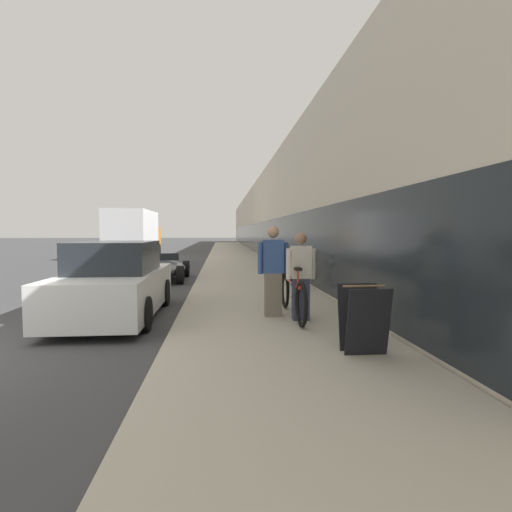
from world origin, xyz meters
TOP-DOWN VIEW (x-y plane):
  - sidewalk_slab at (4.78, 21.00)m, footprint 3.43×70.00m
  - storefront_facade at (11.53, 29.00)m, footprint 10.01×70.00m
  - tandem_bicycle at (5.22, 1.98)m, footprint 0.52×2.48m
  - person_rider at (5.32, 1.68)m, footprint 0.54×0.21m
  - person_bystander at (4.87, 2.07)m, footprint 0.58×0.23m
  - bike_rack_hoop at (5.88, 4.85)m, footprint 0.05×0.60m
  - cruiser_bike_nearest at (5.94, 6.26)m, footprint 0.52×1.74m
  - cruiser_bike_middle at (5.99, 8.35)m, footprint 0.52×1.86m
  - cruiser_bike_farthest at (5.97, 10.52)m, footprint 0.52×1.69m
  - sandwich_board_sign at (5.75, -0.32)m, footprint 0.56×0.56m
  - parked_sedan_curbside at (1.82, 2.70)m, footprint 1.73×4.03m
  - vintage_roadster_curbside at (1.76, 8.82)m, footprint 1.86×3.88m
  - moving_truck at (-1.70, 21.15)m, footprint 2.50×7.33m

SIDE VIEW (x-z plane):
  - sidewalk_slab at x=4.78m, z-range 0.00..0.10m
  - vintage_roadster_curbside at x=1.76m, z-range -0.06..0.85m
  - cruiser_bike_farthest at x=5.97m, z-range 0.04..0.90m
  - cruiser_bike_nearest at x=5.94m, z-range 0.03..0.97m
  - cruiser_bike_middle at x=5.99m, z-range 0.03..0.99m
  - tandem_bicycle at x=5.22m, z-range 0.03..1.01m
  - sandwich_board_sign at x=5.75m, z-range 0.11..1.01m
  - bike_rack_hoop at x=5.88m, z-range 0.20..1.04m
  - parked_sedan_curbside at x=1.82m, z-range -0.07..1.43m
  - person_rider at x=5.32m, z-range 0.11..1.69m
  - person_bystander at x=4.87m, z-range 0.11..1.81m
  - moving_truck at x=-1.70m, z-range 0.01..3.05m
  - storefront_facade at x=11.53m, z-range -0.01..5.50m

